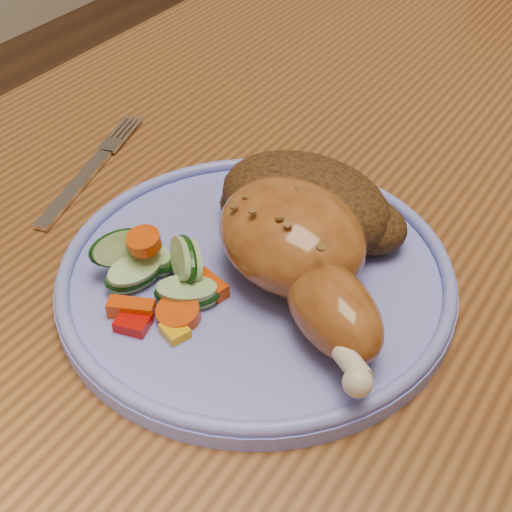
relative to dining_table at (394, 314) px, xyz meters
name	(u,v)px	position (x,y,z in m)	size (l,w,h in m)	color
dining_table	(394,314)	(0.00, 0.00, 0.00)	(0.90, 1.40, 0.75)	brown
plate	(256,278)	(-0.07, -0.11, 0.09)	(0.29, 0.29, 0.01)	#737ADA
plate_rim	(256,267)	(-0.07, -0.11, 0.10)	(0.28, 0.28, 0.01)	#737ADA
chicken_leg	(301,252)	(-0.04, -0.10, 0.12)	(0.18, 0.16, 0.06)	#995520
rice_pilaf	(308,205)	(-0.07, -0.05, 0.12)	(0.15, 0.10, 0.06)	#482B12
vegetable_pile	(155,270)	(-0.12, -0.16, 0.11)	(0.11, 0.09, 0.05)	#A50A05
fork	(89,171)	(-0.27, -0.07, 0.09)	(0.06, 0.16, 0.00)	silver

